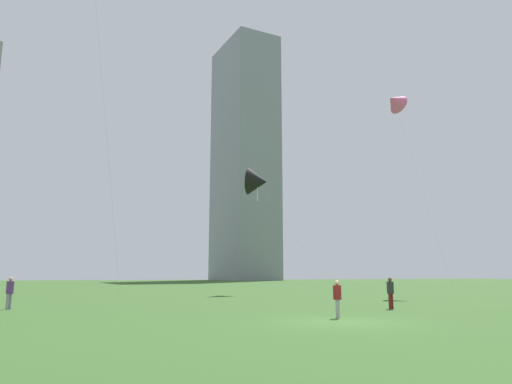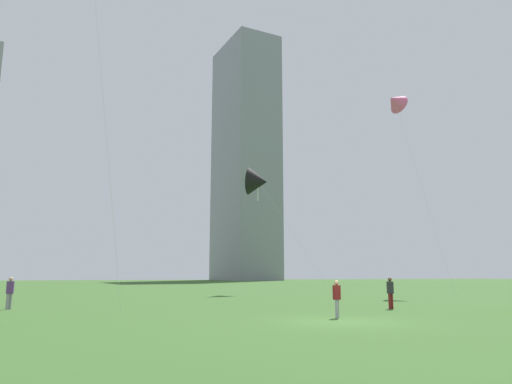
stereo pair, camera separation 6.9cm
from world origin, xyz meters
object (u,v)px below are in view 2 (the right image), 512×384
object	(u,v)px
kite_flying_3	(258,182)
person_standing_2	(337,296)
kite_flying_1	(395,101)
distant_highrise_1	(245,159)
person_standing_0	(10,291)
person_standing_1	(390,291)

from	to	relation	value
kite_flying_3	person_standing_2	bearing A→B (deg)	-100.85
kite_flying_1	distant_highrise_1	distance (m)	103.82
distant_highrise_1	person_standing_2	bearing A→B (deg)	-114.08
person_standing_2	kite_flying_1	size ratio (longest dim) A/B	0.08
person_standing_0	distant_highrise_1	size ratio (longest dim) A/B	0.02
person_standing_0	kite_flying_3	size ratio (longest dim) A/B	0.13
kite_flying_3	kite_flying_1	bearing A→B (deg)	-24.91
distant_highrise_1	person_standing_1	bearing A→B (deg)	-112.13
kite_flying_3	distant_highrise_1	xyz separation A→B (m)	(27.00, 95.09, 27.25)
person_standing_0	kite_flying_1	size ratio (longest dim) A/B	0.08
kite_flying_3	distant_highrise_1	size ratio (longest dim) A/B	0.17
kite_flying_3	distant_highrise_1	bearing A→B (deg)	74.15
person_standing_2	kite_flying_3	size ratio (longest dim) A/B	0.12
person_standing_0	kite_flying_1	distance (m)	38.35
person_standing_0	kite_flying_3	distance (m)	27.31
person_standing_1	person_standing_0	bearing A→B (deg)	-36.44
person_standing_0	kite_flying_1	bearing A→B (deg)	-30.97
person_standing_0	distant_highrise_1	distance (m)	126.39
kite_flying_1	kite_flying_3	bearing A→B (deg)	155.09
person_standing_2	distant_highrise_1	bearing A→B (deg)	-159.20
person_standing_2	distant_highrise_1	world-z (taller)	distant_highrise_1
person_standing_0	person_standing_1	xyz separation A→B (m)	(19.56, -5.88, -0.01)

